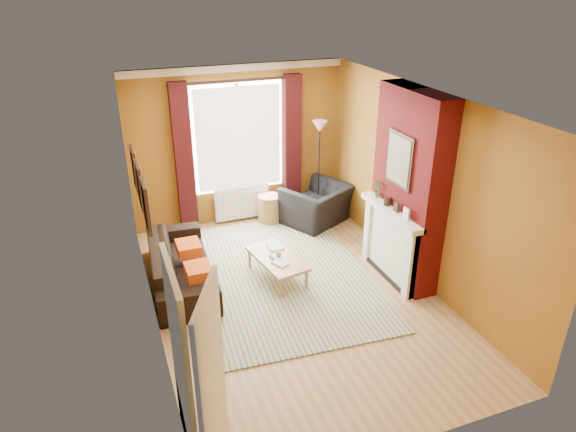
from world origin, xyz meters
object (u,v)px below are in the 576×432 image
object	(u,v)px
armchair	(317,205)
sofa	(181,263)
coffee_table	(277,259)
wicker_stool	(269,209)
floor_lamp	(319,142)

from	to	relation	value
armchair	sofa	bearing A→B (deg)	-5.04
coffee_table	wicker_stool	size ratio (longest dim) A/B	2.17
wicker_stool	floor_lamp	distance (m)	1.50
wicker_stool	floor_lamp	world-z (taller)	floor_lamp
sofa	coffee_table	bearing A→B (deg)	-102.72
armchair	wicker_stool	size ratio (longest dim) A/B	2.06
coffee_table	floor_lamp	distance (m)	2.55
coffee_table	floor_lamp	xyz separation A→B (m)	(1.44, 1.79, 1.12)
sofa	floor_lamp	world-z (taller)	floor_lamp
armchair	floor_lamp	size ratio (longest dim) A/B	0.60
sofa	wicker_stool	xyz separation A→B (m)	(1.87, 1.47, -0.06)
coffee_table	floor_lamp	bearing A→B (deg)	41.36
armchair	coffee_table	xyz separation A→B (m)	(-1.31, -1.52, -0.04)
sofa	armchair	xyz separation A→B (m)	(2.66, 1.12, 0.04)
armchair	coffee_table	size ratio (longest dim) A/B	0.95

